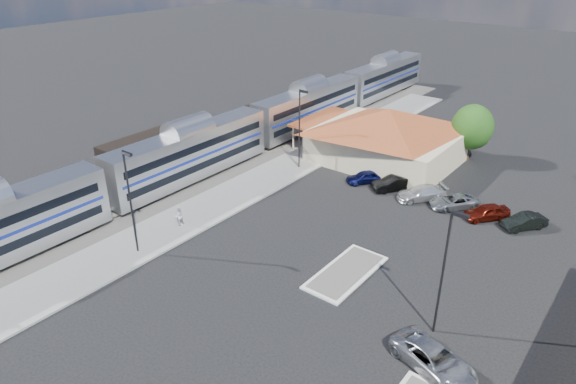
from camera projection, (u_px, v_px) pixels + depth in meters
The scene contains 19 objects.
ground at pixel (289, 267), 40.22m from camera, with size 280.00×280.00×0.00m, color black.
railbed at pixel (185, 168), 57.45m from camera, with size 16.00×100.00×0.12m, color #4C4944.
platform at pixel (231, 197), 51.05m from camera, with size 5.50×92.00×0.18m, color gray.
passenger_train at pixel (191, 155), 53.46m from camera, with size 3.00×104.00×5.55m.
freight_cars at pixel (158, 149), 57.56m from camera, with size 2.80×46.00×4.00m.
station_depot at pixel (387, 135), 58.34m from camera, with size 18.35×12.24×6.20m.
traffic_island_south at pixel (346, 272), 39.38m from camera, with size 3.30×7.50×0.21m.
lamp_plat_s at pixel (130, 195), 39.64m from camera, with size 1.08×0.25×9.00m.
lamp_plat_n at pixel (300, 123), 55.21m from camera, with size 1.08×0.25×9.00m.
lamp_lot at pixel (446, 264), 31.19m from camera, with size 1.08×0.25×9.00m.
tree_depot at pixel (472, 127), 58.02m from camera, with size 4.71×4.71×6.63m.
suv at pixel (434, 359), 30.31m from camera, with size 2.54×5.50×1.53m, color #AAADB2.
person_b at pixel (179, 216), 45.39m from camera, with size 0.89×0.69×1.82m, color silver.
parked_car_a at pixel (365, 177), 53.92m from camera, with size 1.55×3.86×1.31m, color #0C0F3E.
parked_car_b at pixel (393, 183), 52.32m from camera, with size 1.57×4.51×1.49m, color black.
parked_car_c at pixel (421, 193), 50.36m from camera, with size 2.00×4.93×1.43m, color silver.
parked_car_d at pixel (454, 202), 48.83m from camera, with size 2.13×4.63×1.29m, color gray.
parked_car_e at pixel (487, 212), 46.82m from camera, with size 1.69×4.20×1.43m, color #67150B.
parked_car_f at pixel (524, 222), 45.29m from camera, with size 1.44×4.12×1.36m, color black.
Camera 1 is at (20.56, -26.46, 23.00)m, focal length 32.00 mm.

